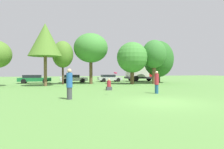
{
  "coord_description": "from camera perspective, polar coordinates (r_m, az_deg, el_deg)",
  "views": [
    {
      "loc": [
        -5.79,
        -9.17,
        1.66
      ],
      "look_at": [
        -1.45,
        4.47,
        1.44
      ],
      "focal_mm": 30.95,
      "sensor_mm": 36.0,
      "label": 1
    }
  ],
  "objects": [
    {
      "name": "parked_car_green",
      "position": [
        29.72,
        -21.97,
        -1.18
      ],
      "size": [
        4.51,
        1.96,
        1.19
      ],
      "rotation": [
        0.0,
        0.0,
        -0.02
      ],
      "color": "#196633",
      "rests_on": "ground"
    },
    {
      "name": "delivery_truck_red",
      "position": [
        33.71,
        8.38,
        0.36
      ],
      "size": [
        5.65,
        2.5,
        2.55
      ],
      "rotation": [
        0.0,
        0.0,
        -0.02
      ],
      "color": "#2D2D33",
      "rests_on": "ground"
    },
    {
      "name": "tree_5",
      "position": [
        26.74,
        12.33,
        5.83
      ],
      "size": [
        3.23,
        3.23,
        5.93
      ],
      "color": "brown",
      "rests_on": "ground"
    },
    {
      "name": "bystander_sitting",
      "position": [
        17.23,
        -0.91,
        -3.28
      ],
      "size": [
        0.47,
        0.39,
        1.03
      ],
      "color": "#3F3F47",
      "rests_on": "ground"
    },
    {
      "name": "tree_2",
      "position": [
        25.87,
        -14.34,
        5.74
      ],
      "size": [
        2.68,
        2.68,
        5.61
      ],
      "color": "#473323",
      "rests_on": "ground"
    },
    {
      "name": "person_thrower",
      "position": [
        11.78,
        -12.47,
        -2.71
      ],
      "size": [
        0.36,
        0.36,
        1.83
      ],
      "rotation": [
        0.0,
        0.0,
        0.17
      ],
      "color": "#3F3F47",
      "rests_on": "ground"
    },
    {
      "name": "frisbee",
      "position": [
        13.23,
        1.02,
        0.48
      ],
      "size": [
        0.26,
        0.23,
        0.17
      ],
      "color": "#F21E72"
    },
    {
      "name": "parked_car_silver",
      "position": [
        31.65,
        -0.8,
        -1.02
      ],
      "size": [
        3.93,
        1.93,
        1.15
      ],
      "rotation": [
        0.0,
        0.0,
        -0.02
      ],
      "color": "#B2B2B7",
      "rests_on": "ground"
    },
    {
      "name": "tree_3",
      "position": [
        26.36,
        -6.26,
        7.74
      ],
      "size": [
        4.56,
        4.56,
        6.81
      ],
      "color": "brown",
      "rests_on": "ground"
    },
    {
      "name": "person_catcher",
      "position": [
        14.94,
        13.05,
        -2.21
      ],
      "size": [
        0.32,
        0.32,
        1.7
      ],
      "rotation": [
        0.0,
        0.0,
        -2.97
      ],
      "color": "navy",
      "rests_on": "ground"
    },
    {
      "name": "tree_1",
      "position": [
        23.69,
        -19.12,
        9.61
      ],
      "size": [
        3.78,
        3.78,
        7.2
      ],
      "color": "brown",
      "rests_on": "ground"
    },
    {
      "name": "tree_6",
      "position": [
        29.79,
        13.54,
        4.45
      ],
      "size": [
        4.45,
        4.45,
        6.25
      ],
      "color": "#473323",
      "rests_on": "ground"
    },
    {
      "name": "parked_car_white",
      "position": [
        29.73,
        -11.42,
        -1.13
      ],
      "size": [
        4.09,
        2.06,
        1.19
      ],
      "rotation": [
        0.0,
        0.0,
        -0.02
      ],
      "color": "silver",
      "rests_on": "ground"
    },
    {
      "name": "tree_4",
      "position": [
        25.74,
        5.98,
        5.0
      ],
      "size": [
        4.06,
        4.06,
        5.57
      ],
      "color": "brown",
      "rests_on": "ground"
    },
    {
      "name": "ground_plane",
      "position": [
        10.97,
        14.59,
        -7.87
      ],
      "size": [
        120.0,
        120.0,
        0.0
      ],
      "primitive_type": "plane",
      "color": "#54843D"
    }
  ]
}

